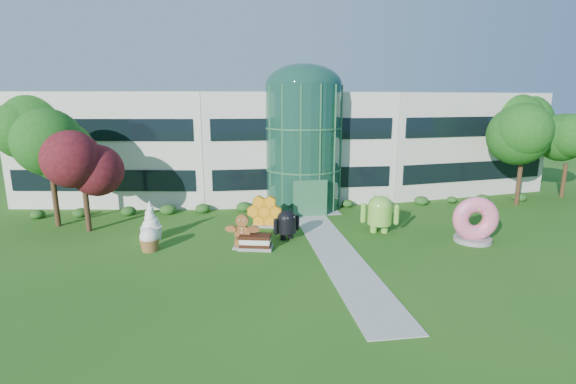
{
  "coord_description": "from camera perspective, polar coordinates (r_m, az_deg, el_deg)",
  "views": [
    {
      "loc": [
        -6.03,
        -21.12,
        8.62
      ],
      "look_at": [
        -2.11,
        6.0,
        2.6
      ],
      "focal_mm": 26.0,
      "sensor_mm": 36.0,
      "label": 1
    }
  ],
  "objects": [
    {
      "name": "ground",
      "position": [
        23.59,
        7.28,
        -9.14
      ],
      "size": [
        140.0,
        140.0,
        0.0
      ],
      "primitive_type": "plane",
      "color": "#215114",
      "rests_on": "ground"
    },
    {
      "name": "building",
      "position": [
        39.78,
        0.55,
        6.66
      ],
      "size": [
        46.0,
        15.0,
        9.3
      ],
      "primitive_type": null,
      "color": "beige",
      "rests_on": "ground"
    },
    {
      "name": "atrium",
      "position": [
        33.87,
        2.1,
        6.08
      ],
      "size": [
        6.0,
        6.0,
        9.8
      ],
      "primitive_type": "cylinder",
      "color": "#194738",
      "rests_on": "ground"
    },
    {
      "name": "walkway",
      "position": [
        25.39,
        6.08,
        -7.48
      ],
      "size": [
        2.4,
        20.0,
        0.04
      ],
      "primitive_type": "cube",
      "color": "#9E9E93",
      "rests_on": "ground"
    },
    {
      "name": "tree_red",
      "position": [
        30.66,
        -26.04,
        0.56
      ],
      "size": [
        4.0,
        4.0,
        6.0
      ],
      "primitive_type": null,
      "color": "#3F0C14",
      "rests_on": "ground"
    },
    {
      "name": "trees_backdrop",
      "position": [
        34.93,
        1.8,
        5.11
      ],
      "size": [
        52.0,
        8.0,
        8.4
      ],
      "primitive_type": null,
      "color": "#164E13",
      "rests_on": "ground"
    },
    {
      "name": "android_green",
      "position": [
        28.24,
        12.46,
        -2.56
      ],
      "size": [
        3.03,
        2.48,
        2.95
      ],
      "primitive_type": null,
      "rotation": [
        0.0,
        0.0,
        -0.33
      ],
      "color": "#6FB439",
      "rests_on": "ground"
    },
    {
      "name": "android_black",
      "position": [
        26.38,
        -0.19,
        -4.17
      ],
      "size": [
        2.29,
        1.96,
        2.2
      ],
      "primitive_type": null,
      "rotation": [
        0.0,
        0.0,
        0.41
      ],
      "color": "black",
      "rests_on": "ground"
    },
    {
      "name": "donut",
      "position": [
        28.27,
        24.14,
        -3.39
      ],
      "size": [
        3.03,
        1.91,
        2.92
      ],
      "primitive_type": null,
      "rotation": [
        0.0,
        0.0,
        -0.21
      ],
      "color": "#DE546F",
      "rests_on": "ground"
    },
    {
      "name": "gingerbread",
      "position": [
        24.96,
        -6.26,
        -5.33
      ],
      "size": [
        2.42,
        1.35,
        2.1
      ],
      "primitive_type": null,
      "rotation": [
        0.0,
        0.0,
        -0.22
      ],
      "color": "brown",
      "rests_on": "ground"
    },
    {
      "name": "ice_cream_sandwich",
      "position": [
        24.9,
        -4.5,
        -6.81
      ],
      "size": [
        2.18,
        1.43,
        0.89
      ],
      "primitive_type": null,
      "rotation": [
        0.0,
        0.0,
        -0.23
      ],
      "color": "black",
      "rests_on": "ground"
    },
    {
      "name": "honeycomb",
      "position": [
        29.02,
        -3.23,
        -2.85
      ],
      "size": [
        2.68,
        1.47,
        2.0
      ],
      "primitive_type": null,
      "rotation": [
        0.0,
        0.0,
        -0.23
      ],
      "color": "#FF9D19",
      "rests_on": "ground"
    },
    {
      "name": "froyo",
      "position": [
        27.67,
        -18.28,
        -3.72
      ],
      "size": [
        1.92,
        1.92,
        2.48
      ],
      "primitive_type": null,
      "rotation": [
        0.0,
        0.0,
        0.43
      ],
      "color": "white",
      "rests_on": "ground"
    },
    {
      "name": "cupcake",
      "position": [
        25.79,
        -18.42,
        -6.13
      ],
      "size": [
        1.34,
        1.34,
        1.42
      ],
      "primitive_type": null,
      "rotation": [
        0.0,
        0.0,
        -0.15
      ],
      "color": "white",
      "rests_on": "ground"
    }
  ]
}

